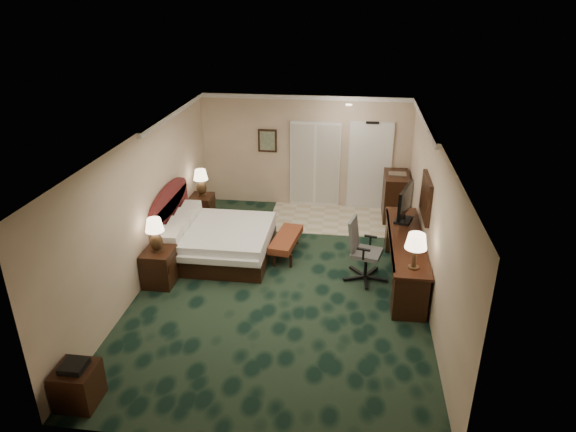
# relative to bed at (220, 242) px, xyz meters

# --- Properties ---
(floor) EXTENTS (5.00, 7.50, 0.00)m
(floor) POSITION_rel_bed_xyz_m (1.40, -0.79, -0.32)
(floor) COLOR black
(floor) RESTS_ON ground
(ceiling) EXTENTS (5.00, 7.50, 0.00)m
(ceiling) POSITION_rel_bed_xyz_m (1.40, -0.79, 2.38)
(ceiling) COLOR white
(ceiling) RESTS_ON wall_back
(wall_back) EXTENTS (5.00, 0.00, 2.70)m
(wall_back) POSITION_rel_bed_xyz_m (1.40, 2.96, 1.03)
(wall_back) COLOR tan
(wall_back) RESTS_ON ground
(wall_front) EXTENTS (5.00, 0.00, 2.70)m
(wall_front) POSITION_rel_bed_xyz_m (1.40, -4.54, 1.03)
(wall_front) COLOR tan
(wall_front) RESTS_ON ground
(wall_left) EXTENTS (0.00, 7.50, 2.70)m
(wall_left) POSITION_rel_bed_xyz_m (-1.10, -0.79, 1.03)
(wall_left) COLOR tan
(wall_left) RESTS_ON ground
(wall_right) EXTENTS (0.00, 7.50, 2.70)m
(wall_right) POSITION_rel_bed_xyz_m (3.90, -0.79, 1.03)
(wall_right) COLOR tan
(wall_right) RESTS_ON ground
(crown_molding) EXTENTS (5.00, 7.50, 0.10)m
(crown_molding) POSITION_rel_bed_xyz_m (1.40, -0.79, 2.33)
(crown_molding) COLOR white
(crown_molding) RESTS_ON wall_back
(tile_patch) EXTENTS (3.20, 1.70, 0.01)m
(tile_patch) POSITION_rel_bed_xyz_m (2.30, 2.11, -0.31)
(tile_patch) COLOR #C5B691
(tile_patch) RESTS_ON ground
(headboard) EXTENTS (0.12, 2.00, 1.40)m
(headboard) POSITION_rel_bed_xyz_m (-1.04, 0.21, 0.38)
(headboard) COLOR #4F161C
(headboard) RESTS_ON ground
(entry_door) EXTENTS (1.02, 0.06, 2.18)m
(entry_door) POSITION_rel_bed_xyz_m (2.95, 2.93, 0.73)
(entry_door) COLOR white
(entry_door) RESTS_ON ground
(closet_doors) EXTENTS (1.20, 0.06, 2.10)m
(closet_doors) POSITION_rel_bed_xyz_m (1.65, 2.92, 0.73)
(closet_doors) COLOR silver
(closet_doors) RESTS_ON ground
(wall_art) EXTENTS (0.45, 0.06, 0.55)m
(wall_art) POSITION_rel_bed_xyz_m (0.50, 2.92, 1.28)
(wall_art) COLOR #406152
(wall_art) RESTS_ON wall_back
(wall_mirror) EXTENTS (0.05, 0.95, 0.75)m
(wall_mirror) POSITION_rel_bed_xyz_m (3.86, -0.19, 1.23)
(wall_mirror) COLOR white
(wall_mirror) RESTS_ON wall_right
(bed) EXTENTS (2.00, 1.86, 0.63)m
(bed) POSITION_rel_bed_xyz_m (0.00, 0.00, 0.00)
(bed) COLOR white
(bed) RESTS_ON ground
(nightstand_near) EXTENTS (0.53, 0.60, 0.66)m
(nightstand_near) POSITION_rel_bed_xyz_m (-0.82, -1.13, 0.01)
(nightstand_near) COLOR black
(nightstand_near) RESTS_ON ground
(nightstand_far) EXTENTS (0.49, 0.56, 0.61)m
(nightstand_far) POSITION_rel_bed_xyz_m (-0.84, 1.68, -0.01)
(nightstand_far) COLOR black
(nightstand_far) RESTS_ON ground
(lamp_near) EXTENTS (0.38, 0.38, 0.62)m
(lamp_near) POSITION_rel_bed_xyz_m (-0.84, -1.11, 0.65)
(lamp_near) COLOR black
(lamp_near) RESTS_ON nightstand_near
(lamp_far) EXTENTS (0.42, 0.42, 0.61)m
(lamp_far) POSITION_rel_bed_xyz_m (-0.83, 1.71, 0.60)
(lamp_far) COLOR black
(lamp_far) RESTS_ON nightstand_far
(bed_bench) EXTENTS (0.58, 1.26, 0.41)m
(bed_bench) POSITION_rel_bed_xyz_m (1.30, 0.26, -0.11)
(bed_bench) COLOR brown
(bed_bench) RESTS_ON ground
(side_table) EXTENTS (0.51, 0.51, 0.55)m
(side_table) POSITION_rel_bed_xyz_m (-0.82, -4.10, -0.04)
(side_table) COLOR black
(side_table) RESTS_ON ground
(desk) EXTENTS (0.61, 2.85, 0.82)m
(desk) POSITION_rel_bed_xyz_m (3.57, -0.37, 0.09)
(desk) COLOR black
(desk) RESTS_ON ground
(tv) EXTENTS (0.36, 0.89, 0.71)m
(tv) POSITION_rel_bed_xyz_m (3.57, 0.36, 0.86)
(tv) COLOR black
(tv) RESTS_ON desk
(desk_lamp) EXTENTS (0.42, 0.42, 0.61)m
(desk_lamp) POSITION_rel_bed_xyz_m (3.59, -1.45, 0.81)
(desk_lamp) COLOR black
(desk_lamp) RESTS_ON desk
(desk_chair) EXTENTS (0.81, 0.78, 1.17)m
(desk_chair) POSITION_rel_bed_xyz_m (2.88, -0.50, 0.27)
(desk_chair) COLOR #525252
(desk_chair) RESTS_ON ground
(minibar) EXTENTS (0.56, 1.00, 1.06)m
(minibar) POSITION_rel_bed_xyz_m (3.57, 2.41, 0.21)
(minibar) COLOR black
(minibar) RESTS_ON ground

